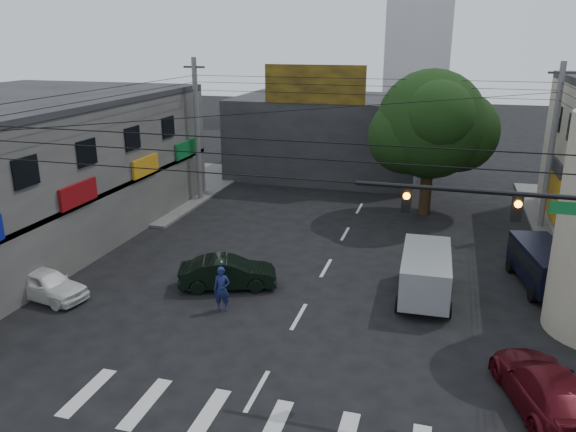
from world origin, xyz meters
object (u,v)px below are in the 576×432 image
at_px(dark_sedan, 228,273).
at_px(silver_minivan, 425,276).
at_px(maroon_sedan, 546,389).
at_px(street_tree, 431,125).
at_px(utility_pole_far_left, 197,131).
at_px(white_compact, 46,284).
at_px(utility_pole_far_right, 551,148).
at_px(traffic_gantry, 544,247).
at_px(navy_van, 543,268).
at_px(traffic_officer, 222,289).

bearing_deg(dark_sedan, silver_minivan, -101.19).
relative_size(dark_sedan, maroon_sedan, 0.85).
height_order(street_tree, utility_pole_far_left, utility_pole_far_left).
relative_size(utility_pole_far_left, white_compact, 2.32).
bearing_deg(utility_pole_far_left, utility_pole_far_right, 0.00).
distance_m(traffic_gantry, white_compact, 18.88).
bearing_deg(navy_van, street_tree, 18.54).
distance_m(dark_sedan, white_compact, 7.50).
distance_m(street_tree, white_compact, 22.34).
relative_size(utility_pole_far_right, traffic_officer, 5.04).
distance_m(street_tree, dark_sedan, 16.02).
height_order(utility_pole_far_right, navy_van, utility_pole_far_right).
bearing_deg(dark_sedan, white_compact, 93.85).
xyz_separation_m(street_tree, traffic_officer, (-7.07, -15.29, -4.56)).
bearing_deg(maroon_sedan, silver_minivan, -76.56).
distance_m(dark_sedan, navy_van, 13.60).
xyz_separation_m(utility_pole_far_right, traffic_officer, (-13.57, -14.29, -3.69)).
bearing_deg(street_tree, navy_van, -60.20).
bearing_deg(utility_pole_far_right, navy_van, -97.30).
bearing_deg(traffic_officer, silver_minivan, 11.49).
bearing_deg(street_tree, white_compact, -131.66).
relative_size(traffic_gantry, silver_minivan, 1.55).
distance_m(street_tree, traffic_officer, 17.45).
xyz_separation_m(utility_pole_far_left, dark_sedan, (6.85, -12.24, -3.91)).
relative_size(street_tree, utility_pole_far_left, 0.95).
distance_m(white_compact, traffic_officer, 7.50).
relative_size(utility_pole_far_right, dark_sedan, 2.08).
bearing_deg(silver_minivan, utility_pole_far_left, 52.52).
bearing_deg(silver_minivan, traffic_gantry, -153.45).
height_order(traffic_gantry, traffic_officer, traffic_gantry).
distance_m(traffic_gantry, navy_van, 9.54).
height_order(street_tree, traffic_gantry, street_tree).
relative_size(street_tree, dark_sedan, 1.97).
bearing_deg(traffic_officer, dark_sedan, 93.62).
height_order(utility_pole_far_right, white_compact, utility_pole_far_right).
bearing_deg(traffic_gantry, silver_minivan, 118.08).
relative_size(traffic_gantry, navy_van, 1.51).
xyz_separation_m(street_tree, maroon_sedan, (4.35, -18.55, -4.77)).
height_order(maroon_sedan, traffic_officer, traffic_officer).
distance_m(street_tree, maroon_sedan, 19.64).
relative_size(dark_sedan, traffic_officer, 2.42).
bearing_deg(traffic_gantry, dark_sedan, 157.46).
height_order(street_tree, traffic_officer, street_tree).
bearing_deg(white_compact, traffic_officer, -71.86).
relative_size(traffic_gantry, utility_pole_far_left, 0.78).
distance_m(utility_pole_far_right, navy_van, 9.29).
distance_m(street_tree, navy_van, 11.82).
bearing_deg(navy_van, utility_pole_far_right, -18.56).
bearing_deg(street_tree, traffic_gantry, -78.01).
xyz_separation_m(traffic_gantry, white_compact, (-18.32, 1.71, -4.19)).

